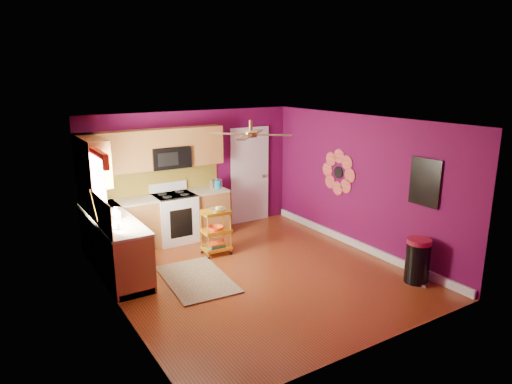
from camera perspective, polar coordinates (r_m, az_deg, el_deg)
ground at (r=7.66m, az=0.18°, el=-10.13°), size 5.00×5.00×0.00m
room_envelope at (r=7.15m, az=0.37°, el=1.91°), size 4.54×5.04×2.52m
lower_cabinets at (r=8.52m, az=-14.19°, el=-4.85°), size 2.81×2.31×0.94m
electric_range at (r=9.07m, az=-10.13°, el=-3.11°), size 0.76×0.66×1.13m
upper_cabinetry at (r=8.54m, az=-14.83°, el=4.64°), size 2.80×2.30×1.26m
left_window at (r=7.25m, az=-19.47°, el=2.09°), size 0.08×1.35×1.08m
panel_door at (r=10.01m, az=-0.79°, el=1.99°), size 0.95×0.11×2.15m
right_wall_art at (r=8.31m, az=14.59°, el=1.89°), size 0.04×2.74×1.04m
ceiling_fan at (r=7.19m, az=-0.66°, el=7.30°), size 1.01×1.01×0.26m
shag_rug at (r=7.49m, az=-7.43°, el=-10.73°), size 1.05×1.61×0.02m
rolling_cart at (r=8.30m, az=-4.99°, el=-4.75°), size 0.51×0.38×0.90m
trash_can at (r=7.66m, az=19.54°, el=-8.11°), size 0.45×0.46×0.72m
teal_kettle at (r=9.32m, az=-4.91°, el=0.99°), size 0.18×0.18×0.21m
toaster at (r=9.33m, az=-5.04°, el=1.05°), size 0.22×0.15×0.18m
soap_bottle_a at (r=7.66m, az=-16.94°, el=-2.48°), size 0.09×0.09×0.19m
soap_bottle_b at (r=7.74m, az=-17.18°, el=-2.39°), size 0.14×0.14×0.18m
counter_dish at (r=8.01m, az=-18.02°, el=-2.34°), size 0.24×0.24×0.06m
counter_cup at (r=7.14m, az=-17.21°, el=-4.14°), size 0.13×0.13×0.10m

